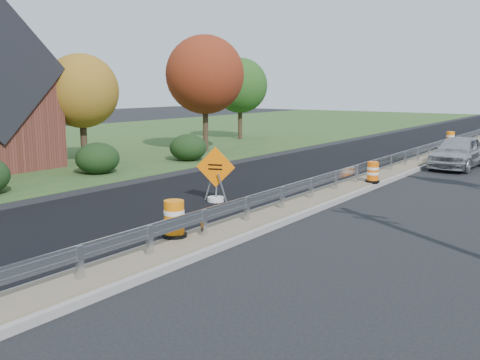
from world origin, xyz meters
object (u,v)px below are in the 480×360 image
Objects in this scene: caution_sign at (216,188)px; barrel_median_near at (174,219)px; barrel_median_mid at (373,172)px; car_silver at (458,152)px; barrel_median_far at (450,139)px.

caution_sign is 2.07× the size of barrel_median_near.
caution_sign is at bearing -120.65° from barrel_median_mid.
car_silver is (1.50, 7.67, 0.20)m from barrel_median_mid.
car_silver is (2.60, 18.53, 0.14)m from barrel_median_near.
barrel_median_mid is (3.55, 5.99, 0.12)m from caution_sign.
barrel_median_far is 0.19× the size of car_silver.
barrel_median_mid is 7.82m from car_silver.
barrel_median_mid is at bearing 84.22° from barrel_median_near.
barrel_median_near is 27.16m from barrel_median_far.
caution_sign reaches higher than barrel_median_far.
barrel_median_mid is at bearing 38.78° from caution_sign.
barrel_median_near is 10.92m from barrel_median_mid.
barrel_median_mid is at bearing -86.14° from barrel_median_far.
car_silver reaches higher than barrel_median_mid.
barrel_median_near is at bearing -90.00° from barrel_median_far.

